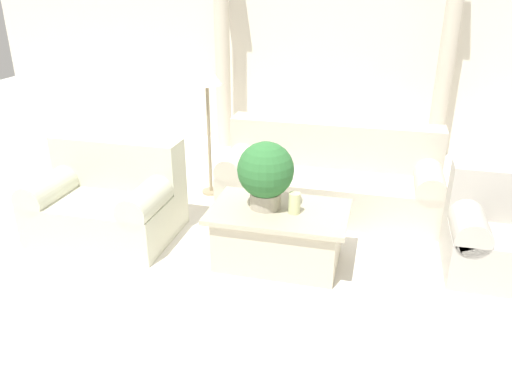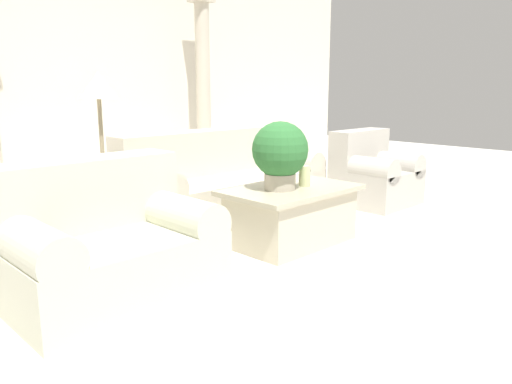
{
  "view_description": "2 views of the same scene",
  "coord_description": "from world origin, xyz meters",
  "views": [
    {
      "loc": [
        0.9,
        -4.03,
        2.25
      ],
      "look_at": [
        -0.09,
        -0.23,
        0.55
      ],
      "focal_mm": 35.0,
      "sensor_mm": 36.0,
      "label": 1
    },
    {
      "loc": [
        -2.96,
        -3.12,
        1.33
      ],
      "look_at": [
        -0.1,
        -0.21,
        0.46
      ],
      "focal_mm": 35.0,
      "sensor_mm": 36.0,
      "label": 2
    }
  ],
  "objects": [
    {
      "name": "ground_plane",
      "position": [
        0.0,
        0.0,
        0.0
      ],
      "size": [
        16.0,
        16.0,
        0.0
      ],
      "primitive_type": "plane",
      "color": "silver"
    },
    {
      "name": "wall_back",
      "position": [
        0.0,
        2.98,
        1.6
      ],
      "size": [
        10.0,
        0.06,
        3.2
      ],
      "color": "silver",
      "rests_on": "ground_plane"
    },
    {
      "name": "sofa_long",
      "position": [
        0.43,
        0.84,
        0.34
      ],
      "size": [
        2.21,
        0.91,
        0.87
      ],
      "color": "beige",
      "rests_on": "ground_plane"
    },
    {
      "name": "loveseat",
      "position": [
        -1.51,
        -0.25,
        0.35
      ],
      "size": [
        1.26,
        0.91,
        0.87
      ],
      "color": "beige",
      "rests_on": "ground_plane"
    },
    {
      "name": "coffee_table",
      "position": [
        0.15,
        -0.39,
        0.25
      ],
      "size": [
        1.14,
        0.73,
        0.49
      ],
      "color": "beige",
      "rests_on": "ground_plane"
    },
    {
      "name": "potted_plant",
      "position": [
        0.03,
        -0.37,
        0.8
      ],
      "size": [
        0.46,
        0.46,
        0.56
      ],
      "color": "#B2A893",
      "rests_on": "coffee_table"
    },
    {
      "name": "pillar_candle",
      "position": [
        0.28,
        -0.42,
        0.58
      ],
      "size": [
        0.1,
        0.1,
        0.18
      ],
      "color": "beige",
      "rests_on": "coffee_table"
    },
    {
      "name": "floor_lamp",
      "position": [
        -0.9,
        0.86,
        1.23
      ],
      "size": [
        0.33,
        0.33,
        1.45
      ],
      "color": "gray",
      "rests_on": "ground_plane"
    },
    {
      "name": "column_right",
      "position": [
        1.58,
        2.57,
        1.28
      ],
      "size": [
        0.28,
        0.28,
        2.51
      ],
      "color": "beige",
      "rests_on": "ground_plane"
    },
    {
      "name": "armchair",
      "position": [
        1.93,
        -0.06,
        0.35
      ],
      "size": [
        0.84,
        0.77,
        0.83
      ],
      "color": "#B7B2A8",
      "rests_on": "ground_plane"
    }
  ]
}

